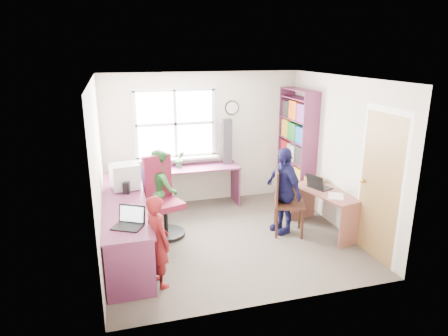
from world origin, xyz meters
The scene contains 19 objects.
room centered at (0.01, 0.10, 1.22)m, with size 3.64×3.44×2.44m.
l_desk centered at (-1.31, -0.28, 0.46)m, with size 2.38×2.95×0.75m.
right_desk centered at (1.55, -0.16, 0.49)m, with size 0.78×1.25×0.67m.
bookshelf centered at (1.65, 1.19, 1.00)m, with size 0.30×1.02×2.10m.
swivel_chair centered at (-0.93, 0.44, 0.53)m, with size 0.73×0.73×1.23m.
wooden_chair centered at (0.88, -0.05, 0.56)m, with size 0.57×0.57×1.03m.
crt_monitor centered at (-1.46, 0.56, 0.95)m, with size 0.45×0.41×0.39m.
laptop_left centered at (-1.47, -0.81, 0.80)m, with size 0.43×0.41×0.23m.
laptop_right centered at (1.46, -0.01, 0.73)m, with size 0.38×0.42×0.23m.
speaker_a centered at (-1.45, 0.34, 0.84)m, with size 0.11×0.11×0.18m.
speaker_b centered at (-1.46, 0.87, 0.85)m, with size 0.12×0.12×0.20m.
cd_tower centered at (0.41, 1.51, 1.17)m, with size 0.18×0.16×0.83m.
game_box centered at (1.59, 0.31, 0.70)m, with size 0.28×0.28×0.06m.
paper_a centered at (-1.42, -0.28, 0.75)m, with size 0.31×0.35×0.00m.
paper_b centered at (1.56, -0.39, 0.67)m, with size 0.34×0.38×0.00m.
potted_plant centered at (-0.47, 1.46, 0.90)m, with size 0.16×0.13×0.29m, color #296636.
person_red centered at (-1.16, -0.96, 0.58)m, with size 0.42×0.28×1.16m, color maroon.
person_green centered at (-0.92, 0.68, 0.65)m, with size 0.63×0.49×1.29m, color #29682B.
person_navy centered at (0.89, 0.03, 0.68)m, with size 0.80×0.33×1.36m, color #151542.
Camera 1 is at (-1.56, -5.32, 2.77)m, focal length 32.00 mm.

